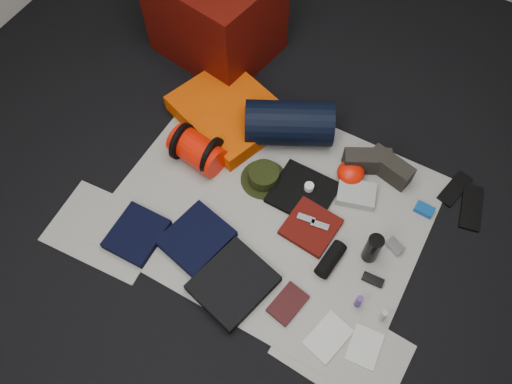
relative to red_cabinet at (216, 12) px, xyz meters
The scene contains 37 objects.
floor 1.27m from the red_cabinet, 45.27° to the right, with size 4.50×4.50×0.02m, color black.
newspaper_mat 1.27m from the red_cabinet, 45.27° to the right, with size 1.60×1.30×0.01m, color beige.
newspaper_sheet_front_left 1.46m from the red_cabinet, 83.28° to the right, with size 0.58×0.40×0.00m, color beige.
newspaper_sheet_front_right 2.07m from the red_cabinet, 42.19° to the right, with size 0.58×0.40×0.00m, color beige.
red_cabinet is the anchor object (origin of this frame).
sleeping_pad 0.63m from the red_cabinet, 52.43° to the right, with size 0.61×0.50×0.11m, color #EA4B02.
stuff_sack 0.91m from the red_cabinet, 66.08° to the right, with size 0.18×0.18×0.30m, color red.
sack_strap_left 0.87m from the red_cabinet, 72.25° to the right, with size 0.22×0.22×0.03m, color black.
sack_strap_right 0.95m from the red_cabinet, 60.44° to the right, with size 0.22×0.22×0.03m, color black.
navy_duffel 0.86m from the red_cabinet, 29.90° to the right, with size 0.26×0.26×0.49m, color black.
boonie_brim 1.09m from the red_cabinet, 44.90° to the right, with size 0.26×0.26×0.01m, color black.
boonie_crown 1.08m from the red_cabinet, 44.90° to the right, with size 0.17×0.17×0.07m, color black.
hiking_boot_left 1.29m from the red_cabinet, 18.17° to the right, with size 0.26×0.10×0.13m, color #292620.
hiking_boot_right 1.40m from the red_cabinet, 15.65° to the right, with size 0.26×0.10×0.13m, color #292620.
flip_flop_left 1.75m from the red_cabinet, ahead, with size 0.09×0.24×0.01m, color black.
flip_flop_right 1.87m from the red_cabinet, 10.98° to the right, with size 0.10×0.28×0.02m, color black.
trousers_navy_a 1.44m from the red_cabinet, 76.18° to the right, with size 0.25×0.29×0.04m, color black.
trousers_navy_b 1.41m from the red_cabinet, 63.32° to the right, with size 0.28×0.32×0.05m, color black.
trousers_charcoal 1.66m from the red_cabinet, 56.07° to the right, with size 0.32×0.37×0.06m, color black.
black_tshirt 1.25m from the red_cabinet, 36.43° to the right, with size 0.32×0.30×0.03m, color black.
red_shirt 1.45m from the red_cabinet, 38.65° to the right, with size 0.26×0.26×0.03m, color #560E09.
orange_stuff_sack 1.28m from the red_cabinet, 23.32° to the right, with size 0.15×0.15×0.10m, color red.
first_aid_pouch 1.40m from the red_cabinet, 25.61° to the right, with size 0.20×0.15×0.05m, color #9AA299.
water_bottle 1.70m from the red_cabinet, 31.52° to the right, with size 0.08×0.08×0.20m, color black.
speaker 1.65m from the red_cabinet, 38.34° to the right, with size 0.08×0.08×0.20m, color black.
compact_camera 1.74m from the red_cabinet, 26.82° to the right, with size 0.09×0.05×0.04m, color #9FA0A4.
cyan_case 1.69m from the red_cabinet, 17.34° to the right, with size 0.10×0.06×0.03m, color #0F4998.
toiletry_purple 1.89m from the red_cabinet, 37.56° to the right, with size 0.03×0.03×0.10m, color #452475.
toiletry_clear 2.00m from the red_cabinet, 35.40° to the right, with size 0.03×0.03×0.09m, color #A1A5A0.
paperback_book 1.79m from the red_cabinet, 47.69° to the right, with size 0.12×0.19×0.03m, color black.
map_booklet 2.00m from the red_cabinet, 43.46° to the right, with size 0.15×0.22×0.01m, color beige.
map_printout 2.09m from the red_cabinet, 39.36° to the right, with size 0.14×0.18×0.01m, color beige.
sunglasses 1.83m from the red_cabinet, 33.46° to the right, with size 0.11×0.04×0.03m, color black.
key_cluster 1.50m from the red_cabinet, 79.85° to the right, with size 0.07×0.07×0.01m, color #9FA0A4.
tape_roll 1.24m from the red_cabinet, 34.74° to the right, with size 0.05×0.05×0.04m, color white.
energy_bar_a 1.40m from the red_cabinet, 39.04° to the right, with size 0.10×0.04×0.01m, color #9FA0A4.
energy_bar_b 1.46m from the red_cabinet, 37.04° to the right, with size 0.10×0.04×0.01m, color #9FA0A4.
Camera 1 is at (0.54, -1.13, 2.40)m, focal length 35.00 mm.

